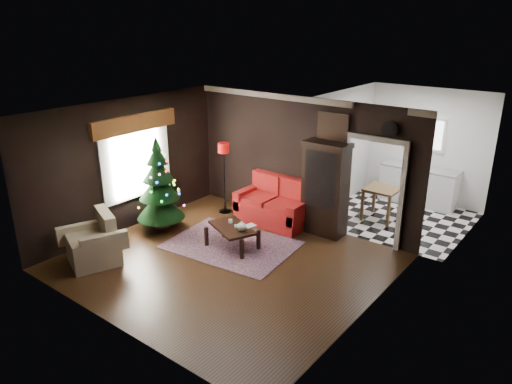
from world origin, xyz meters
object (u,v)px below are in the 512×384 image
Objects in this scene: coffee_table at (232,237)px; wall_clock at (390,129)px; curio_cabinet at (325,191)px; kitchen_table at (381,204)px; armchair at (92,240)px; floor_lamp at (224,178)px; christmas_tree at (159,184)px; loveseat at (274,202)px; teapot at (242,227)px.

coffee_table is 3.66m from wall_clock.
curio_cabinet reaches higher than kitchen_table.
curio_cabinet is at bearing -171.47° from wall_clock.
curio_cabinet is 2.53× the size of kitchen_table.
floor_lamp is at bearing 106.52° from armchair.
christmas_tree is 1.86m from armchair.
curio_cabinet is 1.67m from kitchen_table.
wall_clock is at bearing 8.53° from curio_cabinet.
curio_cabinet is at bearing 10.83° from loveseat.
wall_clock is at bearing 9.13° from floor_lamp.
kitchen_table is at bearing 65.56° from curio_cabinet.
teapot is at bearing -39.78° from floor_lamp.
armchair is 2.88× the size of wall_clock.
christmas_tree reaches higher than floor_lamp.
armchair is 6.20m from kitchen_table.
christmas_tree reaches higher than curio_cabinet.
loveseat is 3.89m from armchair.
christmas_tree is at bearing 115.04° from armchair.
coffee_table is (-1.07, -1.73, -0.71)m from curio_cabinet.
kitchen_table is at bearing 66.02° from teapot.
christmas_tree reaches higher than armchair.
floor_lamp is 0.87× the size of christmas_tree.
teapot is at bearing -9.26° from coffee_table.
kitchen_table is at bearing 78.45° from armchair.
curio_cabinet is at bearing 58.44° from coffee_table.
kitchen_table is (-0.55, 1.25, -2.00)m from wall_clock.
armchair is (-2.72, -3.78, -0.49)m from curio_cabinet.
loveseat is at bearing 103.40° from teapot.
curio_cabinet is (1.15, 0.22, 0.45)m from loveseat.
loveseat is at bearing -170.34° from wall_clock.
curio_cabinet is 0.98× the size of christmas_tree.
wall_clock is 0.43× the size of kitchen_table.
armchair is 2.78m from teapot.
loveseat is 0.89× the size of curio_cabinet.
curio_cabinet is 3.47m from christmas_tree.
curio_cabinet is 2.16m from coffee_table.
christmas_tree is at bearing -144.58° from curio_cabinet.
christmas_tree is 4.94m from kitchen_table.
loveseat is 2.45m from kitchen_table.
coffee_table is 3.11× the size of wall_clock.
wall_clock is (1.20, 0.18, 1.43)m from curio_cabinet.
teapot is (2.05, 0.23, -0.50)m from christmas_tree.
floor_lamp is at bearing -170.87° from wall_clock.
floor_lamp reaches higher than armchair.
christmas_tree is (-0.40, -1.61, 0.22)m from floor_lamp.
christmas_tree reaches higher than kitchen_table.
wall_clock reaches higher than curio_cabinet.
armchair reaches higher than teapot.
loveseat is 1.34m from floor_lamp.
wall_clock is at bearing 44.74° from teapot.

